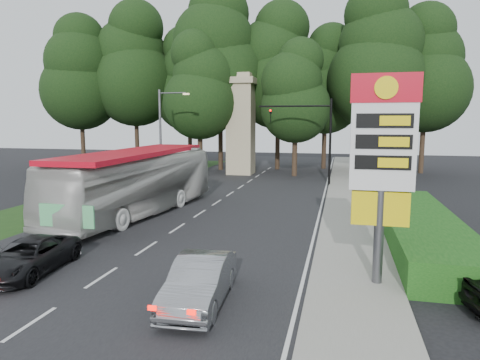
% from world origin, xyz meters
% --- Properties ---
extents(ground, '(120.00, 120.00, 0.00)m').
position_xyz_m(ground, '(0.00, 0.00, 0.00)').
color(ground, black).
rests_on(ground, ground).
extents(road_surface, '(14.00, 80.00, 0.02)m').
position_xyz_m(road_surface, '(0.00, 12.00, 0.01)').
color(road_surface, black).
rests_on(road_surface, ground).
extents(sidewalk_right, '(3.00, 80.00, 0.12)m').
position_xyz_m(sidewalk_right, '(8.50, 12.00, 0.06)').
color(sidewalk_right, gray).
rests_on(sidewalk_right, ground).
extents(grass_verge_left, '(5.00, 50.00, 0.02)m').
position_xyz_m(grass_verge_left, '(-9.50, 18.00, 0.01)').
color(grass_verge_left, '#193814').
rests_on(grass_verge_left, ground).
extents(hedge, '(3.00, 14.00, 1.20)m').
position_xyz_m(hedge, '(11.50, 8.00, 0.60)').
color(hedge, '#144813').
rests_on(hedge, ground).
extents(gas_station_pylon, '(2.10, 0.45, 6.85)m').
position_xyz_m(gas_station_pylon, '(9.20, 1.99, 4.45)').
color(gas_station_pylon, '#59595E').
rests_on(gas_station_pylon, ground).
extents(traffic_signal_mast, '(6.10, 0.35, 7.20)m').
position_xyz_m(traffic_signal_mast, '(5.68, 24.00, 4.67)').
color(traffic_signal_mast, black).
rests_on(traffic_signal_mast, ground).
extents(streetlight_signs, '(2.75, 0.98, 8.00)m').
position_xyz_m(streetlight_signs, '(-6.99, 22.01, 4.44)').
color(streetlight_signs, '#59595E').
rests_on(streetlight_signs, ground).
extents(monument, '(3.00, 3.00, 10.05)m').
position_xyz_m(monument, '(-2.00, 30.00, 5.10)').
color(monument, tan).
rests_on(monument, ground).
extents(tree_far_west, '(8.96, 8.96, 17.60)m').
position_xyz_m(tree_far_west, '(-22.00, 33.00, 10.68)').
color(tree_far_west, '#2D2116').
rests_on(tree_far_west, ground).
extents(tree_west_mid, '(9.80, 9.80, 19.25)m').
position_xyz_m(tree_west_mid, '(-16.00, 35.00, 11.69)').
color(tree_west_mid, '#2D2116').
rests_on(tree_west_mid, ground).
extents(tree_west_near, '(8.40, 8.40, 16.50)m').
position_xyz_m(tree_west_near, '(-10.00, 37.00, 10.02)').
color(tree_west_near, '#2D2116').
rests_on(tree_west_near, ground).
extents(tree_center_left, '(10.08, 10.08, 19.80)m').
position_xyz_m(tree_center_left, '(-5.00, 33.00, 12.02)').
color(tree_center_left, '#2D2116').
rests_on(tree_center_left, ground).
extents(tree_center_right, '(9.24, 9.24, 18.15)m').
position_xyz_m(tree_center_right, '(1.00, 35.00, 11.02)').
color(tree_center_right, '#2D2116').
rests_on(tree_center_right, ground).
extents(tree_east_near, '(8.12, 8.12, 15.95)m').
position_xyz_m(tree_east_near, '(6.00, 37.00, 9.68)').
color(tree_east_near, '#2D2116').
rests_on(tree_east_near, ground).
extents(tree_east_mid, '(9.52, 9.52, 18.70)m').
position_xyz_m(tree_east_mid, '(11.00, 33.00, 11.35)').
color(tree_east_mid, '#2D2116').
rests_on(tree_east_mid, ground).
extents(tree_far_east, '(8.68, 8.68, 17.05)m').
position_xyz_m(tree_far_east, '(16.00, 35.00, 10.35)').
color(tree_far_east, '#2D2116').
rests_on(tree_far_east, ground).
extents(tree_monument_left, '(7.28, 7.28, 14.30)m').
position_xyz_m(tree_monument_left, '(-6.00, 29.00, 8.68)').
color(tree_monument_left, '#2D2116').
rests_on(tree_monument_left, ground).
extents(tree_monument_right, '(6.72, 6.72, 13.20)m').
position_xyz_m(tree_monument_right, '(3.50, 29.50, 8.01)').
color(tree_monument_right, '#2D2116').
rests_on(tree_monument_right, ground).
extents(transit_bus, '(4.63, 13.56, 3.70)m').
position_xyz_m(transit_bus, '(-3.50, 10.11, 1.85)').
color(transit_bus, beige).
rests_on(transit_bus, ground).
extents(sedan_silver, '(1.78, 4.33, 1.40)m').
position_xyz_m(sedan_silver, '(3.98, -0.70, 0.70)').
color(sedan_silver, '#94969B').
rests_on(sedan_silver, ground).
extents(suv_charcoal, '(2.42, 4.55, 1.22)m').
position_xyz_m(suv_charcoal, '(-2.80, 0.35, 0.61)').
color(suv_charcoal, black).
rests_on(suv_charcoal, ground).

